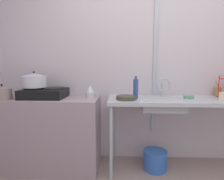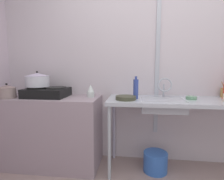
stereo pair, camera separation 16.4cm
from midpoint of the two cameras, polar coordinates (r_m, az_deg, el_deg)
The scene contains 16 objects.
wall_back at distance 2.37m, azimuth 9.73°, elevation 8.01°, with size 4.65×0.10×2.49m, color #BBB0B8.
wall_metal_strip at distance 2.33m, azimuth 11.74°, elevation 11.04°, with size 0.05×0.01×1.99m, color #A3A7B3.
counter_concrete at distance 2.37m, azimuth -22.09°, elevation -12.53°, with size 1.26×0.54×0.85m, color gray.
counter_sink at distance 2.17m, azimuth 19.61°, elevation -4.29°, with size 1.70×0.54×0.85m.
stove at distance 2.26m, azimuth -22.74°, elevation -0.84°, with size 0.48×0.39×0.12m.
pot_on_left_burner at distance 2.30m, azimuth -25.56°, elevation 2.84°, with size 0.28×0.28×0.19m.
pot_beside_stove at distance 2.34m, azimuth -33.49°, elevation -0.76°, with size 0.20×0.20×0.17m.
percolator at distance 2.12m, azimuth -9.24°, elevation -0.46°, with size 0.09×0.09×0.15m.
sink_basin at distance 2.09m, azimuth 13.54°, elevation -4.46°, with size 0.47×0.34×0.13m, color #A3A7B3.
faucet at distance 2.20m, azimuth 14.03°, elevation 1.53°, with size 0.17×0.09×0.23m.
frying_pan at distance 1.98m, azimuth 2.26°, elevation -2.47°, with size 0.23×0.23×0.04m, color #3A3A2A.
cup_by_rack at distance 2.26m, azimuth 30.33°, elevation -1.71°, with size 0.09×0.09×0.08m, color beige.
small_bowl_on_drainboard at distance 2.20m, azimuth 21.47°, elevation -2.05°, with size 0.12×0.12×0.04m, color slate.
bottle_by_sink at distance 2.04m, azimuth 5.35°, elevation 0.47°, with size 0.06×0.06×0.26m.
utensil_jar at distance 2.54m, azimuth 29.22°, elevation -0.39°, with size 0.07×0.07×0.19m.
bucket_on_floor at distance 2.31m, azimuth 11.50°, elevation -21.16°, with size 0.28×0.28×0.23m, color #2F5CB0.
Camera 1 is at (-0.39, -0.80, 1.21)m, focal length 28.54 mm.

